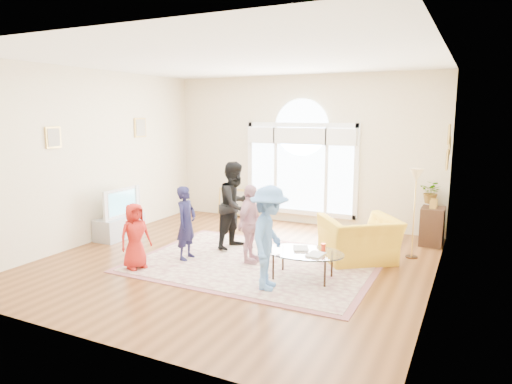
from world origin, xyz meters
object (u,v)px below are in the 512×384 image
at_px(tv_console, 120,227).
at_px(coffee_table, 303,253).
at_px(armchair, 359,240).
at_px(television, 119,202).
at_px(area_rug, 255,263).

xyz_separation_m(tv_console, coffee_table, (4.01, -0.58, 0.19)).
relative_size(tv_console, coffee_table, 0.80).
bearing_deg(coffee_table, armchair, 61.11).
bearing_deg(television, armchair, 7.34).
distance_m(coffee_table, armchair, 1.29).
xyz_separation_m(television, armchair, (4.55, 0.59, -0.33)).
height_order(coffee_table, armchair, armchair).
height_order(tv_console, armchair, armchair).
bearing_deg(tv_console, armchair, 7.32).
bearing_deg(armchair, area_rug, -7.73).
bearing_deg(area_rug, armchair, 29.57).
bearing_deg(area_rug, television, 175.28).
bearing_deg(tv_console, area_rug, -4.71).
relative_size(television, armchair, 0.86).
relative_size(tv_console, armchair, 0.88).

